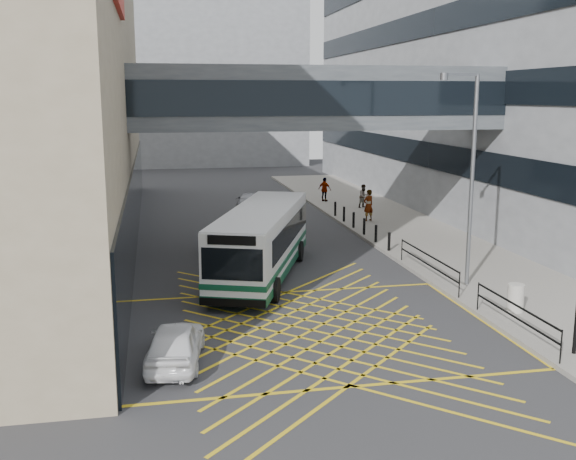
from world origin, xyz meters
TOP-DOWN VIEW (x-y plane):
  - ground at (0.00, 0.00)m, footprint 120.00×120.00m
  - building_right at (23.98, 24.00)m, footprint 24.09×44.00m
  - building_far at (-2.00, 60.00)m, footprint 28.00×16.00m
  - skybridge at (3.00, 12.00)m, footprint 20.00×4.10m
  - pavement at (9.00, 15.00)m, footprint 6.00×54.00m
  - box_junction at (0.00, 0.00)m, footprint 12.00×9.00m
  - bus at (-0.52, 7.04)m, footprint 5.95×10.75m
  - car_white at (-4.50, -1.99)m, footprint 2.24×4.22m
  - car_dark at (-1.31, 11.32)m, footprint 2.73×5.07m
  - car_silver at (1.35, 23.01)m, footprint 2.99×5.01m
  - street_lamp at (7.10, 3.62)m, footprint 1.86×0.76m
  - litter_bin at (7.36, 0.08)m, footprint 0.57×0.57m
  - kerb_railings at (6.15, 1.78)m, footprint 0.05×12.54m
  - bollards at (6.25, 15.00)m, footprint 0.14×10.14m
  - pedestrian_a at (7.76, 17.94)m, footprint 0.90×0.78m
  - pedestrian_b at (8.99, 22.70)m, footprint 0.88×0.70m
  - pedestrian_c at (7.07, 25.92)m, footprint 1.07×1.06m

SIDE VIEW (x-z plane):
  - ground at x=0.00m, z-range 0.00..0.00m
  - box_junction at x=0.00m, z-range 0.00..0.01m
  - pavement at x=9.00m, z-range 0.00..0.16m
  - bollards at x=6.25m, z-range 0.16..1.06m
  - car_white at x=-4.50m, z-range 0.00..1.28m
  - litter_bin at x=7.36m, z-range 0.16..1.14m
  - car_silver at x=1.35m, z-range 0.00..1.46m
  - car_dark at x=-1.31m, z-range 0.00..1.50m
  - kerb_railings at x=6.15m, z-range 0.38..1.38m
  - pedestrian_b at x=8.99m, z-range 0.16..1.74m
  - pedestrian_c at x=7.07m, z-range 0.16..1.88m
  - pedestrian_a at x=7.76m, z-range 0.16..2.06m
  - bus at x=-0.52m, z-range 0.11..3.07m
  - street_lamp at x=7.10m, z-range 0.74..9.02m
  - skybridge at x=3.00m, z-range 6.00..9.00m
  - building_far at x=-2.00m, z-range 0.00..18.00m
  - building_right at x=23.98m, z-range 0.00..20.00m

